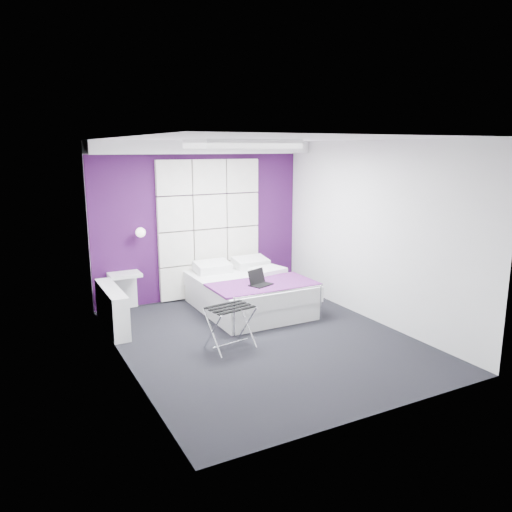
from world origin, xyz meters
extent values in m
plane|color=black|center=(0.00, 0.00, 0.00)|extent=(4.40, 4.40, 0.00)
plane|color=white|center=(0.00, 0.00, 2.60)|extent=(4.40, 4.40, 0.00)
plane|color=white|center=(0.00, 2.20, 1.30)|extent=(3.60, 0.00, 3.60)
plane|color=white|center=(-1.80, 0.00, 1.30)|extent=(0.00, 4.40, 4.40)
plane|color=white|center=(1.80, 0.00, 1.30)|extent=(0.00, 4.40, 4.40)
cube|color=#370E40|center=(0.00, 2.19, 1.30)|extent=(3.58, 0.02, 2.58)
cube|color=white|center=(0.00, 1.95, 2.50)|extent=(3.58, 0.50, 0.20)
sphere|color=white|center=(-1.05, 2.06, 1.22)|extent=(0.15, 0.15, 0.15)
cube|color=white|center=(-1.69, 1.30, 0.30)|extent=(0.22, 1.20, 0.60)
cube|color=white|center=(0.40, 1.19, 0.14)|extent=(1.46, 1.83, 0.27)
cube|color=silver|center=(0.40, 1.19, 0.39)|extent=(1.50, 1.87, 0.23)
cube|color=#4E1754|center=(0.40, 0.73, 0.52)|extent=(1.56, 0.82, 0.03)
cube|color=white|center=(-1.33, 2.02, 0.58)|extent=(0.48, 0.37, 0.05)
cube|color=black|center=(-0.51, -0.07, 0.54)|extent=(0.55, 0.41, 0.01)
cube|color=black|center=(0.33, 0.67, 0.54)|extent=(0.32, 0.23, 0.02)
cube|color=black|center=(0.33, 0.78, 0.66)|extent=(0.32, 0.01, 0.22)
camera|label=1|loc=(-3.00, -5.50, 2.49)|focal=35.00mm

